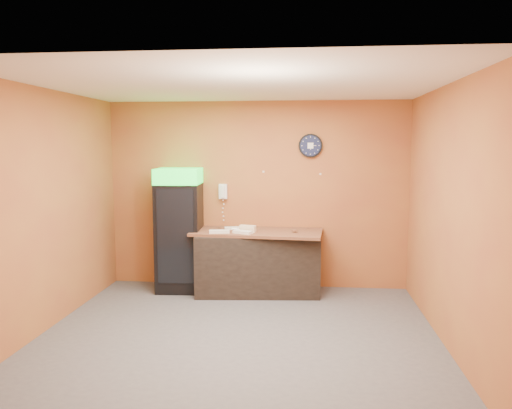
# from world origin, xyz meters

# --- Properties ---
(floor) EXTENTS (4.50, 4.50, 0.00)m
(floor) POSITION_xyz_m (0.00, 0.00, 0.00)
(floor) COLOR #47474C
(floor) RESTS_ON ground
(back_wall) EXTENTS (4.50, 0.02, 2.80)m
(back_wall) POSITION_xyz_m (0.00, 2.00, 1.40)
(back_wall) COLOR #AA6A30
(back_wall) RESTS_ON floor
(left_wall) EXTENTS (0.02, 4.00, 2.80)m
(left_wall) POSITION_xyz_m (-2.25, 0.00, 1.40)
(left_wall) COLOR #AA6A30
(left_wall) RESTS_ON floor
(right_wall) EXTENTS (0.02, 4.00, 2.80)m
(right_wall) POSITION_xyz_m (2.25, 0.00, 1.40)
(right_wall) COLOR #AA6A30
(right_wall) RESTS_ON floor
(ceiling) EXTENTS (4.50, 4.00, 0.02)m
(ceiling) POSITION_xyz_m (0.00, 0.00, 2.80)
(ceiling) COLOR white
(ceiling) RESTS_ON back_wall
(beverage_cooler) EXTENTS (0.67, 0.68, 1.81)m
(beverage_cooler) POSITION_xyz_m (-1.12, 1.61, 0.88)
(beverage_cooler) COLOR black
(beverage_cooler) RESTS_ON floor
(prep_counter) EXTENTS (1.82, 0.94, 0.88)m
(prep_counter) POSITION_xyz_m (0.05, 1.61, 0.44)
(prep_counter) COLOR black
(prep_counter) RESTS_ON floor
(wall_clock) EXTENTS (0.35, 0.06, 0.35)m
(wall_clock) POSITION_xyz_m (0.80, 1.97, 2.14)
(wall_clock) COLOR black
(wall_clock) RESTS_ON back_wall
(wall_phone) EXTENTS (0.12, 0.11, 0.22)m
(wall_phone) POSITION_xyz_m (-0.51, 1.95, 1.45)
(wall_phone) COLOR white
(wall_phone) RESTS_ON back_wall
(butcher_paper) EXTENTS (1.90, 0.98, 0.04)m
(butcher_paper) POSITION_xyz_m (0.05, 1.61, 0.90)
(butcher_paper) COLOR brown
(butcher_paper) RESTS_ON prep_counter
(sub_roll_stack) EXTENTS (0.24, 0.14, 0.10)m
(sub_roll_stack) POSITION_xyz_m (-0.08, 1.48, 0.97)
(sub_roll_stack) COLOR beige
(sub_roll_stack) RESTS_ON butcher_paper
(wrapped_sandwich_left) EXTENTS (0.30, 0.16, 0.04)m
(wrapped_sandwich_left) POSITION_xyz_m (-0.47, 1.36, 0.94)
(wrapped_sandwich_left) COLOR silver
(wrapped_sandwich_left) RESTS_ON butcher_paper
(wrapped_sandwich_mid) EXTENTS (0.29, 0.21, 0.04)m
(wrapped_sandwich_mid) POSITION_xyz_m (-0.14, 1.36, 0.94)
(wrapped_sandwich_mid) COLOR silver
(wrapped_sandwich_mid) RESTS_ON butcher_paper
(wrapped_sandwich_right) EXTENTS (0.27, 0.15, 0.04)m
(wrapped_sandwich_right) POSITION_xyz_m (-0.32, 1.68, 0.93)
(wrapped_sandwich_right) COLOR silver
(wrapped_sandwich_right) RESTS_ON butcher_paper
(kitchen_tool) EXTENTS (0.07, 0.07, 0.07)m
(kitchen_tool) POSITION_xyz_m (-0.16, 1.63, 0.95)
(kitchen_tool) COLOR silver
(kitchen_tool) RESTS_ON butcher_paper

